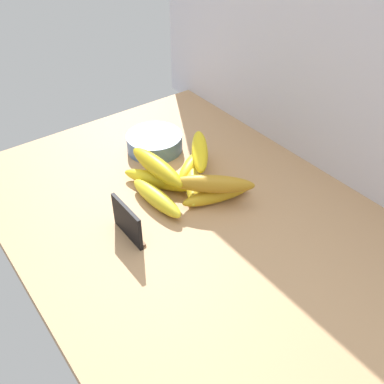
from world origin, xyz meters
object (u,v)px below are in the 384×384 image
at_px(banana_0, 156,198).
at_px(banana_4, 193,181).
at_px(banana_3, 217,195).
at_px(chalkboard_sign, 128,222).
at_px(banana_5, 157,167).
at_px(banana_6, 213,184).
at_px(fruit_bowl, 155,142).
at_px(banana_7, 200,151).
at_px(banana_1, 158,180).
at_px(banana_2, 194,164).

xyz_separation_m(banana_0, banana_4, (-0.01, 0.11, -0.00)).
bearing_deg(banana_3, chalkboard_sign, -95.46).
bearing_deg(banana_5, banana_6, 27.81).
xyz_separation_m(fruit_bowl, banana_5, (0.15, -0.09, 0.04)).
relative_size(chalkboard_sign, fruit_bowl, 0.72).
bearing_deg(banana_0, banana_7, 106.06).
distance_m(banana_3, banana_4, 0.08).
distance_m(banana_4, banana_5, 0.10).
relative_size(banana_1, banana_7, 1.00).
distance_m(banana_0, banana_5, 0.08).
distance_m(banana_2, banana_6, 0.14).
height_order(banana_0, banana_7, banana_7).
bearing_deg(fruit_bowl, banana_3, -0.82).
bearing_deg(banana_0, banana_1, 144.20).
bearing_deg(banana_6, fruit_bowl, 176.29).
distance_m(chalkboard_sign, banana_5, 0.18).
bearing_deg(banana_0, chalkboard_sign, -64.05).
xyz_separation_m(banana_2, banana_5, (0.00, -0.11, 0.04)).
bearing_deg(banana_1, fruit_bowl, 149.91).
bearing_deg(fruit_bowl, banana_2, 10.40).
relative_size(banana_1, banana_2, 1.20).
relative_size(fruit_bowl, banana_2, 1.01).
bearing_deg(chalkboard_sign, fruit_bowl, 137.73).
height_order(banana_0, banana_6, banana_6).
distance_m(fruit_bowl, banana_2, 0.15).
relative_size(banana_4, banana_5, 0.97).
bearing_deg(fruit_bowl, banana_1, -30.09).
distance_m(banana_5, banana_6, 0.15).
height_order(chalkboard_sign, banana_6, chalkboard_sign).
height_order(banana_1, banana_2, banana_2).
bearing_deg(banana_6, banana_3, 91.12).
bearing_deg(banana_6, banana_5, -152.19).
height_order(fruit_bowl, banana_3, fruit_bowl).
bearing_deg(banana_3, banana_0, -120.88).
bearing_deg(banana_1, banana_2, 90.11).
height_order(chalkboard_sign, banana_7, same).
distance_m(fruit_bowl, banana_4, 0.20).
height_order(banana_3, banana_6, banana_6).
relative_size(banana_2, banana_7, 0.83).
relative_size(chalkboard_sign, banana_1, 0.61).
height_order(fruit_bowl, banana_6, banana_6).
height_order(chalkboard_sign, banana_1, chalkboard_sign).
height_order(banana_0, banana_4, banana_0).
distance_m(banana_1, banana_2, 0.11).
bearing_deg(banana_4, fruit_bowl, 175.32).
distance_m(fruit_bowl, banana_5, 0.18).
bearing_deg(banana_5, banana_1, 114.88).
distance_m(banana_2, banana_4, 0.07).
bearing_deg(banana_5, banana_0, -34.80).
distance_m(chalkboard_sign, banana_2, 0.28).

